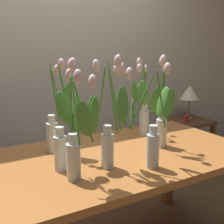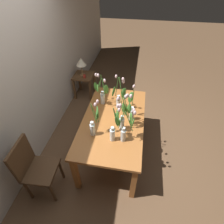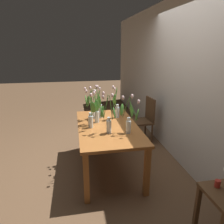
{
  "view_description": "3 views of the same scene",
  "coord_description": "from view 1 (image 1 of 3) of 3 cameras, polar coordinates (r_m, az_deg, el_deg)",
  "views": [
    {
      "loc": [
        -0.84,
        -1.37,
        1.35
      ],
      "look_at": [
        -0.01,
        0.07,
        0.98
      ],
      "focal_mm": 45.41,
      "sensor_mm": 36.0,
      "label": 1
    },
    {
      "loc": [
        -1.86,
        -0.3,
        2.53
      ],
      "look_at": [
        -0.01,
        0.02,
        0.88
      ],
      "focal_mm": 28.03,
      "sensor_mm": 36.0,
      "label": 2
    },
    {
      "loc": [
        2.96,
        -0.48,
        1.9
      ],
      "look_at": [
        0.03,
        0.06,
        0.96
      ],
      "focal_mm": 33.48,
      "sensor_mm": 36.0,
      "label": 3
    }
  ],
  "objects": [
    {
      "name": "tulip_vase_1",
      "position": [
        1.49,
        7.91,
        -4.4
      ],
      "size": [
        0.25,
        0.12,
        0.55
      ],
      "color": "silver",
      "rests_on": "dining_table"
    },
    {
      "name": "dining_table",
      "position": [
        1.75,
        1.6,
        -11.06
      ],
      "size": [
        1.6,
        0.9,
        0.74
      ],
      "color": "#A3602D",
      "rests_on": "ground"
    },
    {
      "name": "tulip_vase_2",
      "position": [
        1.45,
        -0.29,
        -2.71
      ],
      "size": [
        0.23,
        0.2,
        0.59
      ],
      "color": "silver",
      "rests_on": "dining_table"
    },
    {
      "name": "tulip_vase_3",
      "position": [
        1.32,
        -7.2,
        -5.28
      ],
      "size": [
        0.18,
        0.25,
        0.53
      ],
      "color": "silver",
      "rests_on": "dining_table"
    },
    {
      "name": "tulip_vase_6",
      "position": [
        2.04,
        6.13,
        0.96
      ],
      "size": [
        0.21,
        0.28,
        0.55
      ],
      "color": "silver",
      "rests_on": "dining_table"
    },
    {
      "name": "tulip_vase_4",
      "position": [
        1.78,
        10.07,
        -0.75
      ],
      "size": [
        0.13,
        0.24,
        0.58
      ],
      "color": "silver",
      "rests_on": "dining_table"
    },
    {
      "name": "tulip_vase_0",
      "position": [
        1.45,
        -9.38,
        -4.85
      ],
      "size": [
        0.15,
        0.14,
        0.57
      ],
      "color": "silver",
      "rests_on": "dining_table"
    },
    {
      "name": "table_lamp",
      "position": [
        3.35,
        15.36,
        3.67
      ],
      "size": [
        0.22,
        0.22,
        0.4
      ],
      "color": "olive",
      "rests_on": "side_table"
    },
    {
      "name": "tulip_vase_5",
      "position": [
        1.71,
        -11.24,
        -2.09
      ],
      "size": [
        0.16,
        0.13,
        0.56
      ],
      "color": "silver",
      "rests_on": "dining_table"
    },
    {
      "name": "room_wall_rear",
      "position": [
        2.76,
        -12.37,
        12.3
      ],
      "size": [
        9.0,
        0.1,
        2.7
      ],
      "primitive_type": "cube",
      "color": "beige",
      "rests_on": "ground"
    },
    {
      "name": "side_table",
      "position": [
        3.43,
        15.18,
        -3.4
      ],
      "size": [
        0.44,
        0.44,
        0.55
      ],
      "color": "brown",
      "rests_on": "ground"
    },
    {
      "name": "pillar_candle",
      "position": [
        3.27,
        14.67,
        -1.32
      ],
      "size": [
        0.06,
        0.06,
        0.07
      ],
      "primitive_type": "cylinder",
      "color": "#B72D23",
      "rests_on": "side_table"
    }
  ]
}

